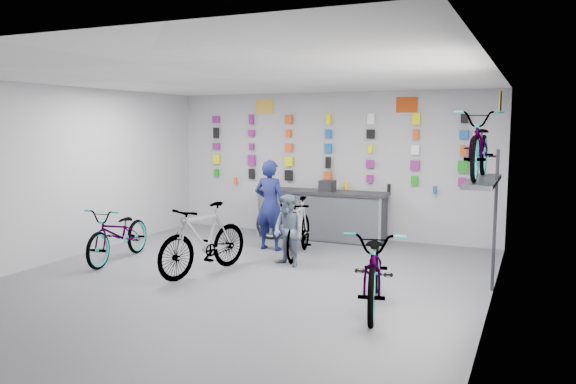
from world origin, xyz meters
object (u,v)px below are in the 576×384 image
at_px(bike_right, 375,267).
at_px(clerk, 270,205).
at_px(bike_center, 204,239).
at_px(bike_service, 299,228).
at_px(counter, 321,216).
at_px(customer, 288,230).
at_px(bike_left, 119,233).

height_order(bike_right, clerk, clerk).
height_order(bike_center, bike_service, bike_center).
bearing_deg(counter, customer, -83.10).
bearing_deg(bike_left, counter, 42.35).
relative_size(counter, bike_service, 1.55).
bearing_deg(counter, bike_service, -83.47).
relative_size(bike_center, customer, 1.54).
bearing_deg(bike_right, customer, 127.77).
xyz_separation_m(counter, bike_center, (-0.74, -3.25, 0.07)).
relative_size(bike_center, clerk, 1.09).
relative_size(bike_left, bike_center, 0.98).
bearing_deg(bike_left, bike_center, -12.63).
bearing_deg(bike_left, customer, 8.34).
distance_m(clerk, customer, 1.30).
distance_m(bike_right, bike_service, 2.96).
height_order(counter, bike_left, counter).
bearing_deg(clerk, customer, 131.88).
height_order(bike_service, clerk, clerk).
bearing_deg(clerk, counter, -110.19).
xyz_separation_m(bike_center, customer, (1.02, 0.98, 0.04)).
distance_m(bike_center, bike_service, 1.89).
bearing_deg(customer, bike_service, 118.47).
bearing_deg(bike_center, bike_left, -170.08).
relative_size(bike_left, clerk, 1.08).
distance_m(bike_service, clerk, 0.85).
bearing_deg(clerk, bike_right, 139.49).
relative_size(bike_center, bike_service, 1.06).
bearing_deg(bike_left, bike_right, -16.86).
height_order(bike_center, customer, customer).
xyz_separation_m(clerk, customer, (0.81, -0.98, -0.25)).
xyz_separation_m(bike_right, customer, (-1.89, 1.53, 0.06)).
distance_m(bike_left, bike_right, 4.74).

